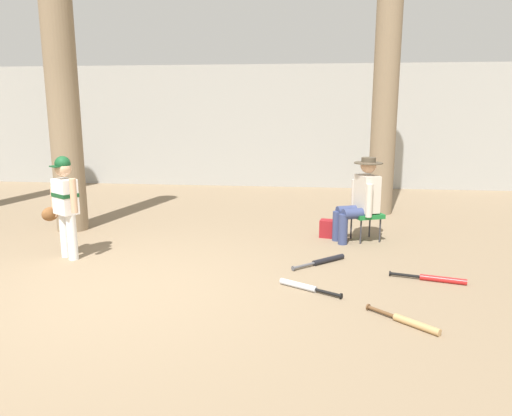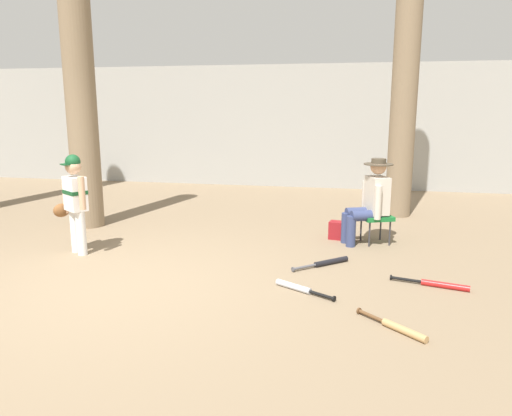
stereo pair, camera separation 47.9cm
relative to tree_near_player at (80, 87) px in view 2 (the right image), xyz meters
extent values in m
plane|color=#7F6B51|center=(1.71, -2.47, -2.18)|extent=(60.00, 60.00, 0.00)
cube|color=#9E9E99|center=(1.71, 4.70, -0.76)|extent=(18.00, 0.36, 2.85)
cylinder|color=#7F6B51|center=(0.00, 0.00, 0.27)|extent=(0.47, 0.47, 4.90)
cone|color=#7F6B51|center=(0.00, 0.00, -2.18)|extent=(0.68, 0.68, 0.28)
cylinder|color=#7F6B51|center=(4.96, 1.80, 0.69)|extent=(0.44, 0.44, 5.75)
cone|color=#7F6B51|center=(4.96, 1.80, -2.18)|extent=(0.67, 0.67, 0.26)
cylinder|color=white|center=(0.75, -1.46, -1.89)|extent=(0.12, 0.12, 0.58)
cylinder|color=white|center=(0.60, -1.36, -1.89)|extent=(0.12, 0.12, 0.58)
cube|color=white|center=(0.67, -1.41, -1.38)|extent=(0.36, 0.33, 0.44)
cube|color=#144723|center=(0.67, -1.41, -1.36)|extent=(0.37, 0.35, 0.05)
sphere|color=tan|center=(0.67, -1.41, -1.03)|extent=(0.20, 0.20, 0.20)
sphere|color=#144723|center=(0.67, -1.41, -0.97)|extent=(0.19, 0.19, 0.19)
cube|color=#144723|center=(0.62, -1.49, -1.00)|extent=(0.17, 0.16, 0.02)
cylinder|color=tan|center=(0.86, -1.56, -1.34)|extent=(0.11, 0.11, 0.42)
cylinder|color=tan|center=(0.48, -1.33, -1.46)|extent=(0.11, 0.11, 0.40)
ellipsoid|color=brown|center=(0.43, -1.37, -1.62)|extent=(0.22, 0.25, 0.18)
cube|color=#196B2D|center=(4.51, -0.13, -1.80)|extent=(0.52, 0.52, 0.06)
cylinder|color=#333338|center=(4.42, -0.32, -1.99)|extent=(0.02, 0.02, 0.38)
cylinder|color=#333338|center=(4.31, -0.04, -1.99)|extent=(0.02, 0.02, 0.38)
cylinder|color=#333338|center=(4.70, -0.21, -1.99)|extent=(0.02, 0.02, 0.38)
cylinder|color=#333338|center=(4.59, 0.07, -1.99)|extent=(0.02, 0.02, 0.38)
cylinder|color=navy|center=(4.17, -0.37, -1.97)|extent=(0.13, 0.13, 0.43)
cylinder|color=navy|center=(4.10, -0.18, -1.97)|extent=(0.13, 0.13, 0.43)
cylinder|color=navy|center=(4.36, -0.29, -1.75)|extent=(0.43, 0.29, 0.15)
cylinder|color=navy|center=(4.28, -0.11, -1.75)|extent=(0.43, 0.29, 0.15)
cube|color=beige|center=(4.51, -0.13, -1.49)|extent=(0.36, 0.42, 0.52)
cylinder|color=beige|center=(4.51, -0.36, -1.55)|extent=(0.12, 0.12, 0.46)
cylinder|color=beige|center=(4.35, 0.05, -1.55)|extent=(0.12, 0.12, 0.46)
sphere|color=tan|center=(4.51, -0.13, -1.09)|extent=(0.22, 0.22, 0.22)
cylinder|color=#4C4233|center=(4.51, -0.13, -1.06)|extent=(0.40, 0.40, 0.02)
cylinder|color=#4C4233|center=(4.51, -0.13, -1.03)|extent=(0.20, 0.20, 0.09)
cube|color=maroon|center=(4.03, -0.02, -2.05)|extent=(0.37, 0.24, 0.26)
cylinder|color=red|center=(5.19, -1.78, -2.15)|extent=(0.49, 0.18, 0.07)
cylinder|color=black|center=(4.79, -1.68, -2.15)|extent=(0.32, 0.11, 0.03)
cylinder|color=black|center=(4.63, -1.64, -2.15)|extent=(0.03, 0.06, 0.06)
cylinder|color=tan|center=(4.66, -2.97, -2.15)|extent=(0.37, 0.34, 0.07)
cylinder|color=brown|center=(4.39, -2.73, -2.15)|extent=(0.24, 0.22, 0.03)
cylinder|color=brown|center=(4.28, -2.63, -2.15)|extent=(0.05, 0.05, 0.06)
cylinder|color=#B7BCC6|center=(3.60, -2.13, -2.15)|extent=(0.41, 0.27, 0.07)
cylinder|color=black|center=(3.92, -2.31, -2.15)|extent=(0.27, 0.17, 0.03)
cylinder|color=black|center=(4.04, -2.39, -2.15)|extent=(0.04, 0.06, 0.06)
cylinder|color=black|center=(3.95, -1.21, -2.15)|extent=(0.41, 0.38, 0.07)
cylinder|color=#4C4C51|center=(3.65, -1.48, -2.15)|extent=(0.26, 0.24, 0.03)
cylinder|color=#4C4C51|center=(3.53, -1.59, -2.15)|extent=(0.05, 0.05, 0.06)
camera|label=1|loc=(3.72, -7.05, -0.28)|focal=34.09mm
camera|label=2|loc=(4.19, -6.97, -0.28)|focal=34.09mm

